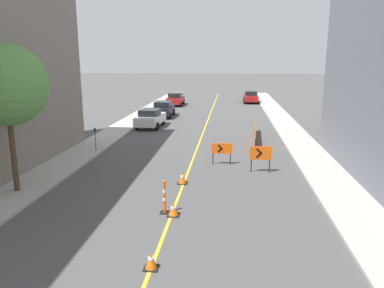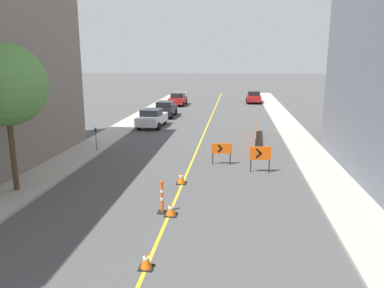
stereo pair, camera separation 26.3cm
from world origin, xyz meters
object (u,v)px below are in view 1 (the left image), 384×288
(traffic_cone_third, at_px, (151,261))
(delineator_post_rear, at_px, (164,199))
(parked_car_opposite_side, at_px, (251,97))
(traffic_cone_fifth, at_px, (182,178))
(arrow_barricade_primary, at_px, (222,149))
(parked_car_curb_far, at_px, (175,99))
(parked_car_curb_near, at_px, (150,118))
(street_tree_left_near, at_px, (6,85))
(parked_car_curb_mid, at_px, (163,109))
(parking_meter_near_curb, at_px, (95,135))
(arrow_barricade_secondary, at_px, (261,154))
(traffic_cone_fourth, at_px, (173,209))

(traffic_cone_third, height_order, delineator_post_rear, delineator_post_rear)
(parked_car_opposite_side, bearing_deg, traffic_cone_fifth, -98.53)
(arrow_barricade_primary, height_order, parked_car_curb_far, parked_car_curb_far)
(traffic_cone_fifth, height_order, arrow_barricade_primary, arrow_barricade_primary)
(delineator_post_rear, bearing_deg, parked_car_curb_near, 103.78)
(traffic_cone_third, xyz_separation_m, street_tree_left_near, (-7.19, 5.40, 4.51))
(parked_car_curb_far, bearing_deg, arrow_barricade_primary, -75.55)
(traffic_cone_third, bearing_deg, parked_car_curb_far, 97.34)
(parked_car_curb_mid, height_order, parking_meter_near_curb, parking_meter_near_curb)
(parked_car_curb_near, bearing_deg, arrow_barricade_primary, -56.73)
(arrow_barricade_secondary, distance_m, parked_car_opposite_side, 31.58)
(traffic_cone_fifth, distance_m, delineator_post_rear, 3.54)
(traffic_cone_fourth, relative_size, parked_car_opposite_side, 0.12)
(traffic_cone_fifth, distance_m, parked_car_curb_near, 15.30)
(arrow_barricade_secondary, bearing_deg, parked_car_curb_far, 101.81)
(traffic_cone_fourth, bearing_deg, delineator_post_rear, 151.60)
(arrow_barricade_primary, relative_size, street_tree_left_near, 0.19)
(delineator_post_rear, xyz_separation_m, parking_meter_near_curb, (-5.98, 8.89, 0.58))
(parked_car_curb_near, bearing_deg, arrow_barricade_secondary, -52.38)
(parked_car_opposite_side, distance_m, street_tree_left_near, 37.99)
(traffic_cone_fifth, bearing_deg, delineator_post_rear, -93.80)
(arrow_barricade_primary, relative_size, arrow_barricade_secondary, 0.88)
(traffic_cone_fourth, distance_m, parking_meter_near_curb, 11.13)
(parked_car_curb_far, bearing_deg, parked_car_opposite_side, 22.26)
(delineator_post_rear, distance_m, arrow_barricade_primary, 7.31)
(traffic_cone_fifth, height_order, parked_car_curb_mid, parked_car_curb_mid)
(traffic_cone_third, height_order, arrow_barricade_primary, arrow_barricade_primary)
(parked_car_opposite_side, bearing_deg, traffic_cone_third, -96.98)
(traffic_cone_fourth, bearing_deg, parking_meter_near_curb, 124.92)
(delineator_post_rear, bearing_deg, arrow_barricade_secondary, 54.77)
(arrow_barricade_primary, height_order, parked_car_curb_mid, parked_car_curb_mid)
(arrow_barricade_primary, bearing_deg, traffic_cone_third, -103.25)
(parked_car_curb_near, height_order, parking_meter_near_curb, parking_meter_near_curb)
(traffic_cone_fifth, distance_m, parked_car_curb_far, 30.35)
(delineator_post_rear, distance_m, street_tree_left_near, 8.19)
(traffic_cone_fourth, xyz_separation_m, parked_car_curb_near, (-4.81, 18.29, 0.56))
(traffic_cone_fourth, bearing_deg, traffic_cone_third, -91.16)
(traffic_cone_fifth, height_order, arrow_barricade_secondary, arrow_barricade_secondary)
(traffic_cone_fourth, bearing_deg, arrow_barricade_primary, 77.26)
(arrow_barricade_secondary, xyz_separation_m, parked_car_curb_mid, (-8.43, 18.26, -0.18))
(parked_car_curb_near, bearing_deg, street_tree_left_near, -95.36)
(traffic_cone_third, distance_m, delineator_post_rear, 3.94)
(traffic_cone_fourth, distance_m, delineator_post_rear, 0.54)
(parked_car_curb_mid, bearing_deg, arrow_barricade_secondary, -65.81)
(parked_car_curb_mid, distance_m, street_tree_left_near, 23.00)
(arrow_barricade_secondary, bearing_deg, parked_car_curb_near, 119.18)
(arrow_barricade_secondary, bearing_deg, parked_car_opposite_side, 82.74)
(arrow_barricade_secondary, height_order, parked_car_opposite_side, parked_car_opposite_side)
(parked_car_curb_mid, relative_size, parked_car_opposite_side, 1.00)
(traffic_cone_fifth, bearing_deg, parked_car_opposite_side, 81.81)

